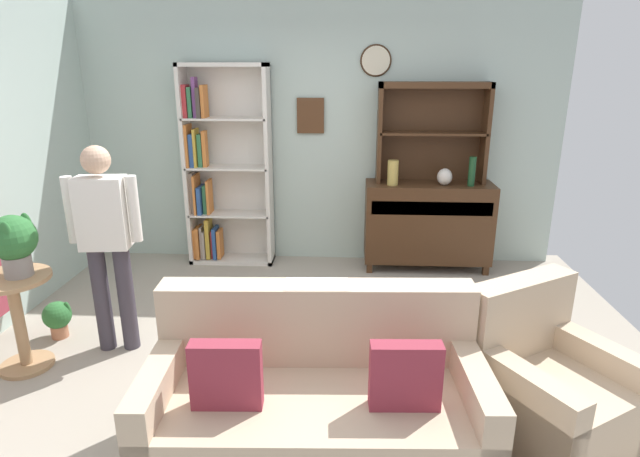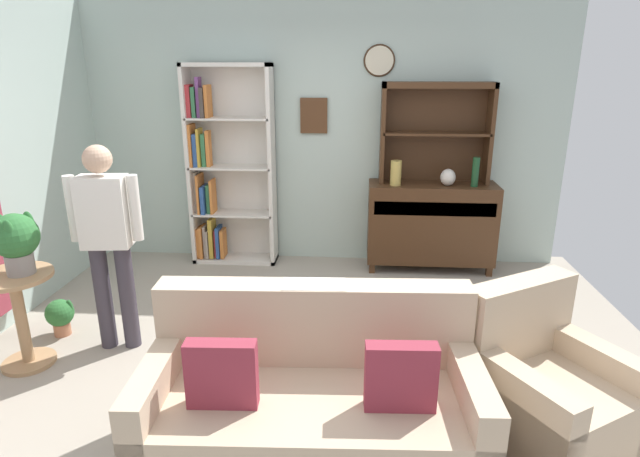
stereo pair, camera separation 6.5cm
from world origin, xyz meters
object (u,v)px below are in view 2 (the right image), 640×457
Objects in this scene: bookshelf at (224,171)px; couch_floral at (312,402)px; sideboard at (431,222)px; plant_stand at (19,310)px; vase_round at (448,177)px; potted_plant_large at (15,239)px; coffee_table at (328,313)px; person_reading at (107,235)px; armchair_floral at (545,390)px; vase_tall at (396,173)px; book_stack at (328,298)px; potted_plant_small at (61,315)px; bottle_wine at (475,172)px; sideboard_hutch at (436,119)px.

bookshelf is 1.14× the size of couch_floral.
sideboard reaches higher than plant_stand.
vase_round is 3.04m from couch_floral.
couch_floral is at bearing -67.54° from bookshelf.
couch_floral is 2.31m from potted_plant_large.
person_reading is at bearing 178.93° from coffee_table.
armchair_floral is at bearing 10.43° from couch_floral.
bookshelf is at bearing 133.67° from armchair_floral.
armchair_floral is 3.52m from potted_plant_large.
coffee_table is (1.22, -1.90, -0.65)m from bookshelf.
vase_tall is 2.70m from armchair_floral.
book_stack is (-0.58, -1.73, -0.57)m from vase_tall.
potted_plant_small is 1.44× the size of book_stack.
plant_stand is 0.53m from potted_plant_large.
sideboard is 3.16m from person_reading.
person_reading is (-2.58, -1.79, 0.40)m from sideboard.
bookshelf is 3.73m from armchair_floral.
bottle_wine is (0.26, -0.02, 0.06)m from vase_round.
potted_plant_large is (-3.47, -1.98, -0.11)m from bottle_wine.
bookshelf is 2.32m from vase_round.
potted_plant_small is at bearing 87.95° from plant_stand.
book_stack is (2.15, -0.15, 0.29)m from potted_plant_small.
vase_round is at bearing 32.44° from person_reading.
book_stack is at bearing -118.07° from sideboard.
bottle_wine reaches higher than vase_round.
potted_plant_large reaches higher than armchair_floral.
bottle_wine is 2.59m from armchair_floral.
potted_plant_small is at bearing 95.61° from potted_plant_large.
person_reading is at bearing -13.00° from potted_plant_small.
potted_plant_small is at bearing -151.96° from sideboard.
bottle_wine is at bearing 88.85° from armchair_floral.
couch_floral reaches higher than plant_stand.
potted_plant_large is 2.05× the size of book_stack.
bookshelf reaches higher than book_stack.
person_reading is at bearing 179.19° from book_stack.
potted_plant_small is (-3.12, -1.77, -1.38)m from sideboard_hutch.
potted_plant_large is at bearing -148.02° from vase_round.
sideboard_hutch reaches higher than potted_plant_large.
vase_tall is 0.35× the size of plant_stand.
book_stack is (-0.97, -1.92, -1.09)m from sideboard_hutch.
person_reading is (-0.39, -1.87, -0.09)m from bookshelf.
vase_round is at bearing 31.98° from potted_plant_large.
sideboard is 0.83× the size of person_reading.
plant_stand is (-3.47, 0.47, 0.14)m from armchair_floral.
person_reading is (-1.58, 1.02, 0.59)m from couch_floral.
couch_floral is at bearing -108.77° from sideboard_hutch.
armchair_floral is (0.34, -2.67, -1.27)m from sideboard_hutch.
potted_plant_small is at bearing -118.07° from bookshelf.
sideboard_hutch reaches higher than potted_plant_small.
vase_tall is 0.14× the size of couch_floral.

